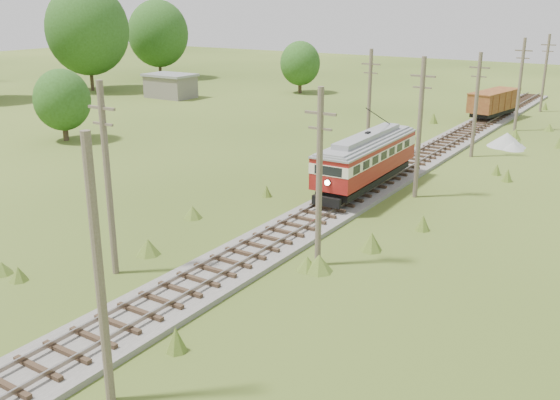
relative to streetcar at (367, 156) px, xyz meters
The scene contains 17 objects.
railbed_main 4.38m from the streetcar, 90.00° to the left, with size 3.60×96.00×0.57m.
streetcar is the anchor object (origin of this frame).
gondola 31.30m from the streetcar, 90.00° to the left, with size 3.79×8.11×2.59m.
gravel_pile 19.59m from the streetcar, 76.32° to the left, with size 3.42×3.63×1.24m.
utility_pole_r_1 25.52m from the streetcar, 83.00° to the right, with size 0.30×0.30×8.80m.
utility_pole_r_2 12.84m from the streetcar, 74.93° to the right, with size 1.60×0.30×8.60m.
utility_pole_r_3 3.94m from the streetcar, 13.11° to the left, with size 1.60×0.30×9.00m.
utility_pole_r_4 14.19m from the streetcar, 77.69° to the left, with size 1.60×0.30×8.40m.
utility_pole_r_5 27.04m from the streetcar, 82.76° to the left, with size 1.60×0.30×8.90m.
utility_pole_r_6 39.92m from the streetcar, 85.40° to the left, with size 1.60×0.30×8.70m.
utility_pole_l_a 18.86m from the streetcar, 102.96° to the right, with size 1.60×0.30×9.00m.
utility_pole_l_b 10.91m from the streetcar, 114.79° to the left, with size 1.60×0.30×8.60m.
tree_left_4 59.29m from the streetcar, 156.26° to the left, with size 11.34×11.34×14.61m.
tree_left_5 68.83m from the streetcar, 144.64° to the left, with size 9.66×9.66×12.44m.
tree_mid_a 47.02m from the streetcar, 126.57° to the left, with size 5.46×5.46×7.03m.
tree_mid_c 30.03m from the streetcar, behind, with size 5.04×5.04×6.49m.
shed 47.04m from the streetcar, 148.26° to the left, with size 6.40×4.40×3.10m.
Camera 1 is at (16.92, -6.36, 12.24)m, focal length 40.00 mm.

